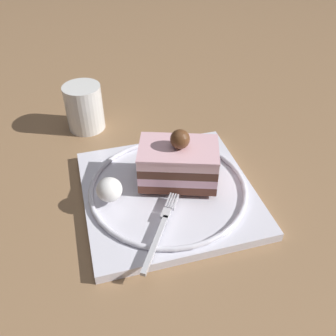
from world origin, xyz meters
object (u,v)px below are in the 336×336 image
dessert_plate (168,191)px  drink_glass_near (85,109)px  whipped_cream_dollop (109,190)px  cake_slice (178,163)px  fork (162,228)px

dessert_plate → drink_glass_near: 0.22m
dessert_plate → whipped_cream_dollop: (0.08, -0.02, 0.03)m
cake_slice → fork: size_ratio=1.26×
drink_glass_near → fork: bearing=88.3°
whipped_cream_dollop → drink_glass_near: bearing=-101.3°
cake_slice → whipped_cream_dollop: 0.10m
dessert_plate → fork: size_ratio=2.84×
dessert_plate → drink_glass_near: drink_glass_near is taller
fork → drink_glass_near: (-0.01, -0.28, 0.01)m
whipped_cream_dollop → dessert_plate: bearing=168.7°
cake_slice → fork: bearing=47.0°
dessert_plate → whipped_cream_dollop: size_ratio=8.28×
whipped_cream_dollop → drink_glass_near: drink_glass_near is taller
fork → cake_slice: bearing=-133.0°
cake_slice → drink_glass_near: bearing=-75.5°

